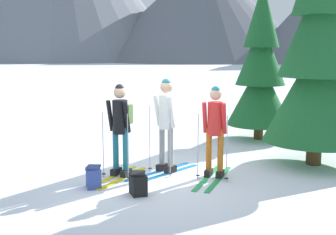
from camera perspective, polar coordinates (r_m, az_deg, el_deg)
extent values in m
plane|color=white|center=(8.53, -1.67, -7.50)|extent=(400.00, 400.00, 0.00)
cube|color=yellow|center=(8.44, -5.71, -7.66)|extent=(0.71, 1.47, 0.02)
cube|color=yellow|center=(8.55, -6.97, -7.45)|extent=(0.71, 1.47, 0.02)
cube|color=black|center=(8.50, -5.36, -7.03)|extent=(0.21, 0.28, 0.12)
cylinder|color=#1E6B7A|center=(8.38, -5.41, -4.05)|extent=(0.11, 0.11, 0.83)
cube|color=black|center=(8.61, -6.62, -6.84)|extent=(0.21, 0.28, 0.12)
cylinder|color=#1E6B7A|center=(8.50, -6.67, -3.89)|extent=(0.11, 0.11, 0.83)
cylinder|color=black|center=(8.32, -6.11, 0.09)|extent=(0.28, 0.28, 0.62)
sphere|color=tan|center=(8.26, -6.17, 3.21)|extent=(0.22, 0.22, 0.22)
sphere|color=black|center=(8.26, -6.17, 3.68)|extent=(0.17, 0.17, 0.17)
cylinder|color=black|center=(8.18, -5.27, 0.06)|extent=(0.15, 0.22, 0.59)
cylinder|color=black|center=(8.37, -7.38, 0.23)|extent=(0.15, 0.22, 0.59)
cylinder|color=#A5A5AD|center=(8.13, -5.12, -3.83)|extent=(0.02, 0.02, 1.24)
cylinder|color=black|center=(8.28, -5.07, -7.62)|extent=(0.07, 0.07, 0.01)
cylinder|color=#A5A5AD|center=(8.42, -8.26, -3.44)|extent=(0.02, 0.02, 1.24)
cylinder|color=black|center=(8.56, -8.18, -7.11)|extent=(0.07, 0.07, 0.01)
cube|color=#4C7238|center=(8.46, -5.50, 0.46)|extent=(0.30, 0.25, 0.36)
cube|color=#1E84D1|center=(8.66, -0.14, -7.16)|extent=(1.18, 1.38, 0.02)
cube|color=#1E84D1|center=(8.81, -1.20, -6.88)|extent=(1.18, 1.38, 0.02)
cube|color=black|center=(8.71, 0.31, -6.58)|extent=(0.25, 0.27, 0.12)
cylinder|color=gray|center=(8.60, 0.31, -3.55)|extent=(0.11, 0.11, 0.87)
cube|color=black|center=(8.86, -0.75, -6.32)|extent=(0.25, 0.27, 0.12)
cylinder|color=gray|center=(8.74, -0.75, -3.33)|extent=(0.11, 0.11, 0.87)
cylinder|color=white|center=(8.56, -0.23, 0.73)|extent=(0.28, 0.28, 0.65)
sphere|color=tan|center=(8.50, -0.23, 3.91)|extent=(0.23, 0.23, 0.23)
sphere|color=#1E6B7A|center=(8.49, -0.23, 4.38)|extent=(0.18, 0.18, 0.18)
cylinder|color=white|center=(8.39, 0.39, 0.69)|extent=(0.19, 0.21, 0.62)
cylinder|color=white|center=(8.63, -1.37, 0.92)|extent=(0.19, 0.21, 0.62)
cylinder|color=#A5A5AD|center=(8.34, 0.29, -3.26)|extent=(0.02, 0.02, 1.30)
cylinder|color=black|center=(8.49, 0.29, -7.15)|extent=(0.07, 0.07, 0.01)
cylinder|color=#A5A5AD|center=(8.71, -2.33, -2.74)|extent=(0.02, 0.02, 1.30)
cylinder|color=black|center=(8.85, -2.31, -6.48)|extent=(0.07, 0.07, 0.01)
cube|color=green|center=(8.39, 6.46, -7.77)|extent=(0.60, 1.64, 0.02)
cube|color=green|center=(8.44, 5.00, -7.64)|extent=(0.60, 1.64, 0.02)
cube|color=black|center=(8.46, 6.63, -7.13)|extent=(0.18, 0.28, 0.12)
cylinder|color=#B76019|center=(8.35, 6.69, -4.18)|extent=(0.11, 0.11, 0.81)
cube|color=black|center=(8.51, 5.18, -7.00)|extent=(0.18, 0.28, 0.12)
cylinder|color=#B76019|center=(8.40, 5.23, -4.07)|extent=(0.11, 0.11, 0.81)
cylinder|color=red|center=(8.26, 6.02, -0.13)|extent=(0.28, 0.28, 0.61)
sphere|color=tan|center=(8.20, 6.07, 2.96)|extent=(0.22, 0.22, 0.22)
sphere|color=#1E6B7A|center=(8.19, 6.08, 3.42)|extent=(0.17, 0.17, 0.17)
cylinder|color=red|center=(8.15, 7.15, -0.15)|extent=(0.14, 0.21, 0.58)
cylinder|color=red|center=(8.24, 4.71, -0.01)|extent=(0.14, 0.21, 0.58)
cylinder|color=#A5A5AD|center=(8.12, 7.50, -3.97)|extent=(0.02, 0.02, 1.22)
cylinder|color=black|center=(8.26, 7.42, -7.69)|extent=(0.07, 0.07, 0.01)
cylinder|color=#A5A5AD|center=(8.25, 3.83, -3.70)|extent=(0.02, 0.02, 1.22)
cylinder|color=black|center=(8.39, 3.79, -7.36)|extent=(0.07, 0.07, 0.01)
cylinder|color=#51381E|center=(12.03, 11.46, -0.85)|extent=(0.24, 0.24, 0.78)
cone|color=#195628|center=(11.91, 11.59, 3.07)|extent=(1.68, 1.68, 1.65)
cone|color=#195628|center=(11.85, 11.75, 8.10)|extent=(1.28, 1.28, 1.65)
cone|color=#195628|center=(11.88, 11.90, 12.72)|extent=(0.91, 0.91, 1.65)
cylinder|color=#51381E|center=(9.73, 18.13, -2.84)|extent=(0.31, 0.31, 0.99)
cone|color=#195628|center=(9.58, 18.44, 3.31)|extent=(2.13, 2.13, 2.10)
cone|color=#195628|center=(9.55, 18.85, 11.24)|extent=(1.62, 1.62, 2.10)
cube|color=#384C99|center=(7.95, -9.46, -7.60)|extent=(0.33, 0.38, 0.34)
cube|color=navy|center=(7.89, -9.50, -6.28)|extent=(0.22, 0.28, 0.04)
cube|color=black|center=(7.50, -3.82, -8.52)|extent=(0.34, 0.39, 0.34)
cube|color=black|center=(7.44, -3.83, -7.12)|extent=(0.22, 0.28, 0.04)
cone|color=slate|center=(77.80, 4.48, 13.56)|extent=(38.15, 38.15, 16.95)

